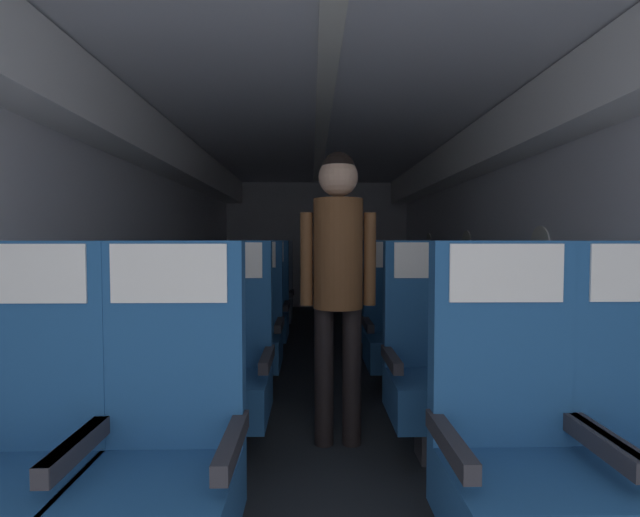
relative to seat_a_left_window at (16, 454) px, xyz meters
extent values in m
cube|color=#23282D|center=(1.04, 2.52, -0.50)|extent=(3.42, 7.98, 0.02)
cube|color=silver|center=(-0.57, 2.52, 0.62)|extent=(0.08, 7.58, 2.21)
cube|color=silver|center=(2.66, 2.52, 0.62)|extent=(0.08, 7.58, 2.21)
cube|color=silver|center=(1.04, 2.52, 1.72)|extent=(3.30, 7.58, 0.06)
cube|color=silver|center=(1.04, 6.33, 0.62)|extent=(3.30, 0.06, 2.21)
cube|color=white|center=(-0.38, 2.52, 1.50)|extent=(0.30, 7.28, 0.36)
cube|color=white|center=(2.47, 2.52, 1.50)|extent=(0.30, 7.28, 0.36)
cube|color=white|center=(1.04, 2.52, 1.68)|extent=(0.12, 6.82, 0.02)
cylinder|color=white|center=(2.61, 1.76, 0.66)|extent=(0.01, 0.26, 0.26)
cylinder|color=white|center=(2.61, 3.28, 0.66)|extent=(0.01, 0.26, 0.26)
cylinder|color=white|center=(2.61, 4.79, 0.66)|extent=(0.01, 0.26, 0.26)
cube|color=navy|center=(0.00, -0.06, -0.15)|extent=(0.49, 0.47, 0.23)
cube|color=navy|center=(0.00, 0.13, 0.33)|extent=(0.49, 0.08, 0.72)
cube|color=#28282D|center=(0.23, -0.06, 0.06)|extent=(0.05, 0.39, 0.06)
cube|color=silver|center=(0.00, 0.08, 0.58)|extent=(0.39, 0.01, 0.20)
cube|color=navy|center=(0.47, -0.06, -0.15)|extent=(0.49, 0.47, 0.23)
cube|color=navy|center=(0.47, 0.13, 0.33)|extent=(0.49, 0.08, 0.72)
cube|color=#28282D|center=(0.70, -0.06, 0.06)|extent=(0.05, 0.39, 0.06)
cube|color=#28282D|center=(0.24, -0.06, 0.06)|extent=(0.05, 0.39, 0.06)
cube|color=silver|center=(0.47, 0.08, 0.58)|extent=(0.39, 0.01, 0.20)
cube|color=navy|center=(2.11, 0.13, 0.33)|extent=(0.49, 0.08, 0.72)
cube|color=#28282D|center=(1.87, -0.06, 0.06)|extent=(0.05, 0.39, 0.06)
cube|color=navy|center=(1.62, -0.07, -0.15)|extent=(0.49, 0.47, 0.23)
cube|color=navy|center=(1.62, 0.13, 0.33)|extent=(0.49, 0.08, 0.72)
cube|color=#28282D|center=(1.85, -0.07, 0.06)|extent=(0.05, 0.39, 0.06)
cube|color=#28282D|center=(1.38, -0.07, 0.06)|extent=(0.05, 0.39, 0.06)
cube|color=silver|center=(1.62, 0.08, 0.58)|extent=(0.39, 0.01, 0.20)
cube|color=#38383D|center=(0.00, 0.90, -0.37)|extent=(0.18, 0.17, 0.23)
cube|color=navy|center=(0.00, 0.90, -0.15)|extent=(0.49, 0.47, 0.23)
cube|color=navy|center=(0.00, 1.09, 0.33)|extent=(0.49, 0.08, 0.72)
cube|color=#28282D|center=(0.23, 0.90, 0.06)|extent=(0.05, 0.39, 0.06)
cube|color=#28282D|center=(-0.24, 0.90, 0.06)|extent=(0.05, 0.39, 0.06)
cube|color=silver|center=(0.00, 1.05, 0.58)|extent=(0.39, 0.01, 0.20)
cube|color=#38383D|center=(0.48, 0.92, -0.37)|extent=(0.18, 0.17, 0.23)
cube|color=navy|center=(0.48, 0.92, -0.15)|extent=(0.49, 0.47, 0.23)
cube|color=navy|center=(0.48, 1.11, 0.33)|extent=(0.49, 0.08, 0.72)
cube|color=#28282D|center=(0.71, 0.92, 0.06)|extent=(0.05, 0.39, 0.06)
cube|color=#28282D|center=(0.25, 0.92, 0.06)|extent=(0.05, 0.39, 0.06)
cube|color=silver|center=(0.48, 1.06, 0.58)|extent=(0.39, 0.01, 0.20)
cube|color=#38383D|center=(2.11, 0.90, -0.37)|extent=(0.18, 0.17, 0.23)
cube|color=navy|center=(2.11, 0.90, -0.15)|extent=(0.49, 0.47, 0.23)
cube|color=navy|center=(2.11, 1.09, 0.33)|extent=(0.49, 0.08, 0.72)
cube|color=#28282D|center=(2.34, 0.90, 0.06)|extent=(0.05, 0.39, 0.06)
cube|color=#28282D|center=(1.87, 0.90, 0.06)|extent=(0.05, 0.39, 0.06)
cube|color=silver|center=(2.11, 1.05, 0.58)|extent=(0.39, 0.01, 0.20)
cube|color=#38383D|center=(1.61, 0.90, -0.37)|extent=(0.18, 0.17, 0.23)
cube|color=navy|center=(1.61, 0.90, -0.15)|extent=(0.49, 0.47, 0.23)
cube|color=navy|center=(1.61, 1.09, 0.33)|extent=(0.49, 0.08, 0.72)
cube|color=#28282D|center=(1.84, 0.90, 0.06)|extent=(0.05, 0.39, 0.06)
cube|color=#28282D|center=(1.38, 0.90, 0.06)|extent=(0.05, 0.39, 0.06)
cube|color=silver|center=(1.61, 1.04, 0.58)|extent=(0.39, 0.01, 0.20)
cube|color=#38383D|center=(0.00, 1.87, -0.37)|extent=(0.18, 0.17, 0.23)
cube|color=navy|center=(0.00, 1.87, -0.15)|extent=(0.49, 0.47, 0.23)
cube|color=navy|center=(0.00, 2.06, 0.33)|extent=(0.49, 0.08, 0.72)
cube|color=#28282D|center=(0.23, 1.87, 0.06)|extent=(0.05, 0.39, 0.06)
cube|color=#28282D|center=(-0.24, 1.87, 0.06)|extent=(0.05, 0.39, 0.06)
cube|color=silver|center=(0.00, 2.02, 0.58)|extent=(0.39, 0.01, 0.20)
cube|color=#38383D|center=(0.48, 1.87, -0.37)|extent=(0.18, 0.17, 0.23)
cube|color=navy|center=(0.48, 1.87, -0.15)|extent=(0.49, 0.47, 0.23)
cube|color=navy|center=(0.48, 2.06, 0.33)|extent=(0.49, 0.08, 0.72)
cube|color=#28282D|center=(0.71, 1.87, 0.06)|extent=(0.05, 0.39, 0.06)
cube|color=#28282D|center=(0.24, 1.87, 0.06)|extent=(0.05, 0.39, 0.06)
cube|color=silver|center=(0.48, 2.02, 0.58)|extent=(0.39, 0.01, 0.20)
cube|color=#38383D|center=(2.10, 1.86, -0.37)|extent=(0.18, 0.17, 0.23)
cube|color=navy|center=(2.10, 1.86, -0.15)|extent=(0.49, 0.47, 0.23)
cube|color=navy|center=(2.10, 2.05, 0.33)|extent=(0.49, 0.08, 0.72)
cube|color=#28282D|center=(2.33, 1.86, 0.06)|extent=(0.05, 0.39, 0.06)
cube|color=#28282D|center=(1.86, 1.86, 0.06)|extent=(0.05, 0.39, 0.06)
cube|color=silver|center=(2.10, 2.01, 0.58)|extent=(0.39, 0.01, 0.20)
cube|color=#38383D|center=(1.61, 1.86, -0.37)|extent=(0.18, 0.17, 0.23)
cube|color=navy|center=(1.61, 1.86, -0.15)|extent=(0.49, 0.47, 0.23)
cube|color=navy|center=(1.61, 2.05, 0.33)|extent=(0.49, 0.08, 0.72)
cube|color=#28282D|center=(1.84, 1.86, 0.06)|extent=(0.05, 0.39, 0.06)
cube|color=#28282D|center=(1.37, 1.86, 0.06)|extent=(0.05, 0.39, 0.06)
cube|color=silver|center=(1.61, 2.01, 0.58)|extent=(0.39, 0.01, 0.20)
cube|color=#38383D|center=(-0.01, 2.84, -0.37)|extent=(0.18, 0.17, 0.23)
cube|color=navy|center=(-0.01, 2.84, -0.15)|extent=(0.49, 0.47, 0.23)
cube|color=navy|center=(-0.01, 3.03, 0.33)|extent=(0.49, 0.08, 0.72)
cube|color=#28282D|center=(0.23, 2.84, 0.06)|extent=(0.05, 0.39, 0.06)
cube|color=#28282D|center=(-0.24, 2.84, 0.06)|extent=(0.05, 0.39, 0.06)
cube|color=silver|center=(-0.01, 2.98, 0.58)|extent=(0.39, 0.01, 0.20)
cube|color=#38383D|center=(0.48, 2.83, -0.37)|extent=(0.18, 0.17, 0.23)
cube|color=navy|center=(0.48, 2.83, -0.15)|extent=(0.49, 0.47, 0.23)
cube|color=navy|center=(0.48, 3.02, 0.33)|extent=(0.49, 0.08, 0.72)
cube|color=#28282D|center=(0.71, 2.83, 0.06)|extent=(0.05, 0.39, 0.06)
cube|color=#28282D|center=(0.24, 2.83, 0.06)|extent=(0.05, 0.39, 0.06)
cube|color=silver|center=(0.48, 2.97, 0.58)|extent=(0.39, 0.01, 0.20)
cube|color=#38383D|center=(2.10, 2.83, -0.37)|extent=(0.18, 0.17, 0.23)
cube|color=navy|center=(2.10, 2.83, -0.15)|extent=(0.49, 0.47, 0.23)
cube|color=navy|center=(2.10, 3.03, 0.33)|extent=(0.49, 0.08, 0.72)
cube|color=#28282D|center=(2.33, 2.83, 0.06)|extent=(0.05, 0.39, 0.06)
cube|color=#28282D|center=(1.87, 2.83, 0.06)|extent=(0.05, 0.39, 0.06)
cube|color=silver|center=(2.10, 2.98, 0.58)|extent=(0.39, 0.01, 0.20)
cube|color=#38383D|center=(1.61, 2.83, -0.37)|extent=(0.18, 0.17, 0.23)
cube|color=navy|center=(1.61, 2.83, -0.15)|extent=(0.49, 0.47, 0.23)
cube|color=navy|center=(1.61, 3.02, 0.33)|extent=(0.49, 0.08, 0.72)
cube|color=#28282D|center=(1.85, 2.83, 0.06)|extent=(0.05, 0.39, 0.06)
cube|color=#28282D|center=(1.38, 2.83, 0.06)|extent=(0.05, 0.39, 0.06)
cube|color=silver|center=(1.61, 2.98, 0.58)|extent=(0.39, 0.01, 0.20)
cube|color=#38383D|center=(-0.02, 3.78, -0.37)|extent=(0.18, 0.17, 0.23)
cube|color=#4C5666|center=(-0.02, 3.78, -0.15)|extent=(0.49, 0.47, 0.23)
cube|color=#4C5666|center=(-0.02, 3.97, 0.33)|extent=(0.49, 0.08, 0.72)
cube|color=#28282D|center=(0.22, 3.78, 0.06)|extent=(0.05, 0.39, 0.06)
cube|color=#28282D|center=(-0.25, 3.78, 0.06)|extent=(0.05, 0.39, 0.06)
cube|color=silver|center=(-0.02, 3.93, 0.58)|extent=(0.39, 0.01, 0.20)
cube|color=#38383D|center=(0.48, 3.79, -0.37)|extent=(0.18, 0.17, 0.23)
cube|color=#4C5666|center=(0.48, 3.79, -0.15)|extent=(0.49, 0.47, 0.23)
cube|color=#4C5666|center=(0.48, 3.98, 0.33)|extent=(0.49, 0.08, 0.72)
cube|color=#28282D|center=(0.71, 3.79, 0.06)|extent=(0.05, 0.39, 0.06)
cube|color=#28282D|center=(0.24, 3.79, 0.06)|extent=(0.05, 0.39, 0.06)
cube|color=silver|center=(0.48, 3.93, 0.58)|extent=(0.39, 0.01, 0.20)
cube|color=#38383D|center=(2.11, 3.80, -0.37)|extent=(0.18, 0.17, 0.23)
cube|color=#4C5666|center=(2.11, 3.80, -0.15)|extent=(0.49, 0.47, 0.23)
cube|color=#4C5666|center=(2.11, 3.99, 0.33)|extent=(0.49, 0.08, 0.72)
cube|color=#28282D|center=(2.34, 3.80, 0.06)|extent=(0.05, 0.39, 0.06)
cube|color=#28282D|center=(1.87, 3.80, 0.06)|extent=(0.05, 0.39, 0.06)
cube|color=silver|center=(2.11, 3.95, 0.58)|extent=(0.39, 0.01, 0.20)
cube|color=#38383D|center=(1.62, 3.80, -0.37)|extent=(0.18, 0.17, 0.23)
cube|color=#4C5666|center=(1.62, 3.80, -0.15)|extent=(0.49, 0.47, 0.23)
cube|color=#4C5666|center=(1.62, 3.99, 0.33)|extent=(0.49, 0.08, 0.72)
cube|color=#28282D|center=(1.85, 3.80, 0.06)|extent=(0.05, 0.39, 0.06)
cube|color=#28282D|center=(1.38, 3.80, 0.06)|extent=(0.05, 0.39, 0.06)
cube|color=silver|center=(1.62, 3.94, 0.58)|extent=(0.39, 0.01, 0.20)
cylinder|color=black|center=(1.02, 1.09, -0.09)|extent=(0.11, 0.11, 0.79)
cylinder|color=black|center=(1.18, 1.09, -0.09)|extent=(0.11, 0.11, 0.79)
cylinder|color=brown|center=(1.10, 1.09, 0.61)|extent=(0.28, 0.28, 0.62)
cylinder|color=brown|center=(0.92, 1.09, 0.58)|extent=(0.07, 0.07, 0.53)
cylinder|color=brown|center=(1.28, 1.09, 0.58)|extent=(0.07, 0.07, 0.53)
sphere|color=tan|center=(1.10, 1.09, 1.04)|extent=(0.22, 0.22, 0.22)
sphere|color=black|center=(1.10, 1.09, 1.09)|extent=(0.19, 0.19, 0.19)
camera|label=1|loc=(0.95, -1.40, 0.69)|focal=24.71mm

